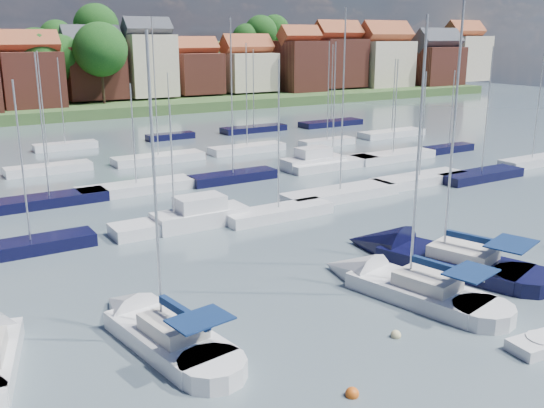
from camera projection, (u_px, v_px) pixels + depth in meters
ground at (165, 169)px, 63.90m from camera, size 260.00×260.00×0.00m
sailboat_left at (154, 329)px, 28.18m from camera, size 4.46×11.30×14.97m
sailboat_centre at (395, 285)px, 33.14m from camera, size 5.61×12.04×15.82m
sailboat_navy at (424, 256)px, 37.53m from camera, size 7.49×13.92×18.58m
tender at (542, 344)px, 27.03m from camera, size 3.26×1.74×0.68m
buoy_b at (352, 396)px, 23.55m from camera, size 0.54×0.54×0.54m
buoy_c at (396, 337)px, 28.16m from camera, size 0.49×0.49×0.49m
buoy_d at (484, 322)px, 29.66m from camera, size 0.54×0.54×0.54m
buoy_e at (397, 261)px, 37.68m from camera, size 0.42×0.42×0.42m
buoy_g at (145, 341)px, 27.82m from camera, size 0.44×0.44×0.44m
marina_field at (201, 171)px, 60.78m from camera, size 79.62×41.41×15.93m
far_shore_town at (20, 76)px, 139.72m from camera, size 212.46×90.00×22.27m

